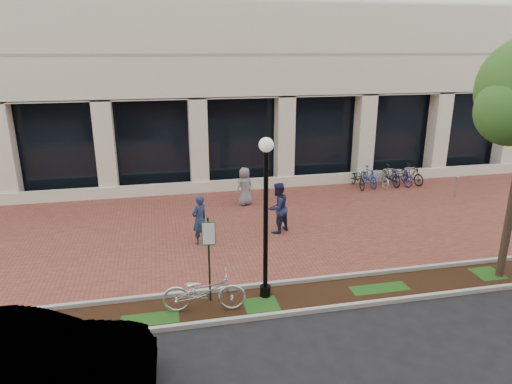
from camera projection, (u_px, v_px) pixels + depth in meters
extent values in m
plane|color=black|center=(267.00, 224.00, 16.95)|extent=(120.00, 120.00, 0.00)
cube|color=brown|center=(267.00, 224.00, 16.95)|extent=(40.00, 9.00, 0.01)
cube|color=black|center=(313.00, 296.00, 12.06)|extent=(40.00, 1.50, 0.01)
cube|color=#A3A299|center=(305.00, 280.00, 12.74)|extent=(40.00, 0.12, 0.12)
cube|color=#A3A299|center=(323.00, 309.00, 11.34)|extent=(40.00, 0.12, 0.12)
cube|color=black|center=(240.00, 140.00, 21.54)|extent=(40.00, 0.15, 4.20)
cube|color=beige|center=(244.00, 184.00, 21.07)|extent=(40.00, 0.25, 0.50)
cube|color=beige|center=(242.00, 143.00, 20.88)|extent=(0.80, 0.80, 4.20)
cube|color=#13361B|center=(209.00, 260.00, 11.49)|extent=(0.05, 0.05, 2.31)
cube|color=#175D2C|center=(208.00, 234.00, 11.23)|extent=(0.34, 0.02, 0.62)
cube|color=white|center=(208.00, 234.00, 11.22)|extent=(0.30, 0.01, 0.56)
cylinder|color=black|center=(265.00, 291.00, 12.01)|extent=(0.28, 0.28, 0.30)
cylinder|color=black|center=(266.00, 227.00, 11.47)|extent=(0.12, 0.12, 3.92)
sphere|color=silver|center=(266.00, 145.00, 10.83)|extent=(0.36, 0.36, 0.36)
cylinder|color=#453327|center=(510.00, 213.00, 12.54)|extent=(0.22, 0.22, 3.89)
sphere|color=#2B531A|center=(512.00, 110.00, 11.35)|extent=(1.79, 1.79, 1.79)
imported|color=silver|center=(204.00, 291.00, 11.23)|extent=(2.14, 1.00, 1.08)
imported|color=navy|center=(199.00, 220.00, 15.06)|extent=(0.74, 0.70, 1.70)
imported|color=#1D2448|center=(278.00, 208.00, 15.98)|extent=(1.12, 1.07, 1.82)
imported|color=slate|center=(245.00, 186.00, 18.86)|extent=(0.93, 0.82, 1.60)
cylinder|color=#BABABF|center=(456.00, 188.00, 19.86)|extent=(0.11, 0.11, 0.88)
sphere|color=#BABABF|center=(458.00, 177.00, 19.71)|extent=(0.12, 0.12, 0.12)
imported|color=black|center=(358.00, 178.00, 21.35)|extent=(0.64, 1.67, 0.87)
imported|color=navy|center=(369.00, 177.00, 21.44)|extent=(0.47, 1.61, 0.96)
imported|color=#B0B1B4|center=(380.00, 177.00, 21.57)|extent=(0.68, 1.68, 0.87)
imported|color=black|center=(390.00, 175.00, 21.66)|extent=(0.64, 1.64, 0.96)
imported|color=navy|center=(401.00, 176.00, 21.79)|extent=(0.85, 1.72, 0.87)
imported|color=black|center=(411.00, 174.00, 21.89)|extent=(0.79, 1.66, 0.96)
cylinder|color=#BABABF|center=(385.00, 177.00, 21.63)|extent=(0.04, 0.04, 0.80)
imported|color=silver|center=(16.00, 368.00, 8.15)|extent=(4.91, 1.85, 1.60)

